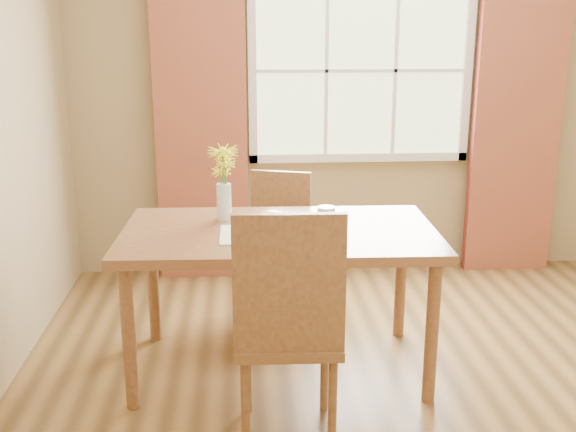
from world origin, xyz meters
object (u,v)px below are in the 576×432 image
(flower_vase, at_px, (224,174))
(chair_far, at_px, (277,240))
(croissant_sandwich, at_px, (270,222))
(chair_near, at_px, (288,321))
(water_glass, at_px, (326,220))
(dining_table, at_px, (279,244))

(flower_vase, bearing_deg, chair_far, 57.77)
(croissant_sandwich, distance_m, flower_vase, 0.43)
(chair_far, distance_m, croissant_sandwich, 0.88)
(chair_near, xyz_separation_m, croissant_sandwich, (-0.05, 0.61, 0.26))
(chair_near, bearing_deg, chair_far, 90.58)
(chair_near, bearing_deg, water_glass, 71.33)
(chair_near, relative_size, flower_vase, 2.69)
(dining_table, bearing_deg, croissant_sandwich, -113.61)
(dining_table, distance_m, flower_vase, 0.49)
(chair_near, height_order, chair_far, chair_near)
(chair_near, xyz_separation_m, chair_far, (0.03, 1.41, -0.09))
(croissant_sandwich, distance_m, water_glass, 0.29)
(water_glass, relative_size, flower_vase, 0.33)
(dining_table, xyz_separation_m, chair_near, (-0.00, -0.72, -0.11))
(dining_table, distance_m, croissant_sandwich, 0.20)
(croissant_sandwich, relative_size, flower_vase, 0.44)
(chair_far, relative_size, water_glass, 6.82)
(chair_near, height_order, water_glass, chair_near)
(chair_far, xyz_separation_m, croissant_sandwich, (-0.08, -0.81, 0.35))
(dining_table, xyz_separation_m, water_glass, (0.23, -0.07, 0.15))
(croissant_sandwich, height_order, water_glass, water_glass)
(croissant_sandwich, bearing_deg, water_glass, -16.67)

